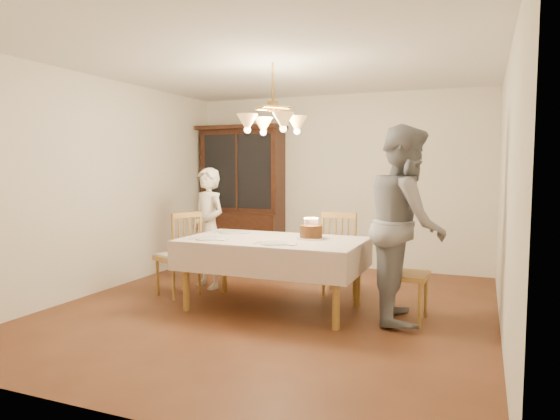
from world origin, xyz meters
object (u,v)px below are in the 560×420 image
at_px(chair_far_side, 342,258).
at_px(birthday_cake, 311,232).
at_px(china_hutch, 242,197).
at_px(elderly_woman, 208,228).
at_px(dining_table, 273,246).

xyz_separation_m(chair_far_side, birthday_cake, (-0.15, -0.69, 0.38)).
distance_m(china_hutch, elderly_woman, 1.75).
distance_m(dining_table, elderly_woman, 1.27).
xyz_separation_m(dining_table, elderly_woman, (-1.13, 0.57, 0.07)).
xyz_separation_m(dining_table, china_hutch, (-1.49, 2.25, 0.36)).
bearing_deg(china_hutch, birthday_cake, -48.36).
bearing_deg(dining_table, birthday_cake, 22.98).
bearing_deg(dining_table, chair_far_side, 58.16).
bearing_deg(dining_table, china_hutch, 123.45).
bearing_deg(elderly_woman, dining_table, -3.39).
height_order(chair_far_side, elderly_woman, elderly_woman).
relative_size(dining_table, elderly_woman, 1.26).
height_order(dining_table, china_hutch, china_hutch).
distance_m(dining_table, china_hutch, 2.73).
xyz_separation_m(dining_table, birthday_cake, (0.37, 0.16, 0.14)).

